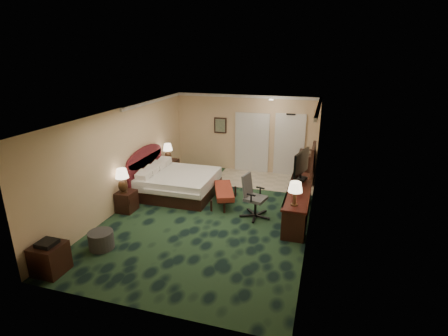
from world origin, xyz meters
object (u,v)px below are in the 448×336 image
(nightstand_near, at_px, (127,201))
(ottoman, at_px, (101,240))
(bed, at_px, (179,184))
(bed_bench, at_px, (224,196))
(side_table, at_px, (50,259))
(desk, at_px, (298,203))
(lamp_far, at_px, (168,152))
(lamp_near, at_px, (122,181))
(desk_chair, at_px, (256,197))
(minibar, at_px, (306,167))
(tv, at_px, (301,166))
(nightstand_far, at_px, (169,170))

(nightstand_near, bearing_deg, ottoman, -75.38)
(bed, xyz_separation_m, nightstand_near, (-0.90, -1.46, -0.05))
(bed_bench, xyz_separation_m, side_table, (-2.31, -4.07, 0.07))
(side_table, bearing_deg, desk, 40.93)
(lamp_far, bearing_deg, bed_bench, -30.13)
(bed, distance_m, lamp_near, 1.86)
(desk_chair, distance_m, minibar, 3.20)
(nightstand_near, height_order, lamp_far, lamp_far)
(desk, xyz_separation_m, tv, (-0.04, 0.72, 0.79))
(bed_bench, bearing_deg, ottoman, -143.36)
(bed, bearing_deg, side_table, -100.93)
(bed, relative_size, nightstand_far, 3.25)
(lamp_near, relative_size, desk, 0.24)
(bed_bench, xyz_separation_m, desk, (2.08, -0.27, 0.16))
(nightstand_far, bearing_deg, tv, -12.35)
(bed, bearing_deg, desk_chair, -18.48)
(lamp_far, height_order, desk_chair, lamp_far)
(ottoman, height_order, desk_chair, desk_chair)
(ottoman, relative_size, side_table, 0.90)
(desk, xyz_separation_m, desk_chair, (-1.05, -0.31, 0.18))
(desk, relative_size, desk_chair, 2.37)
(ottoman, distance_m, side_table, 1.12)
(bed_bench, bearing_deg, desk_chair, -50.76)
(bed, relative_size, minibar, 2.11)
(bed_bench, distance_m, side_table, 4.67)
(lamp_near, relative_size, lamp_far, 1.12)
(tv, bearing_deg, bed, -162.50)
(nightstand_far, xyz_separation_m, lamp_far, (0.01, -0.06, 0.62))
(bed, bearing_deg, nightstand_far, 126.85)
(bed, height_order, nightstand_near, bed)
(nightstand_far, relative_size, minibar, 0.65)
(nightstand_near, relative_size, desk, 0.21)
(tv, distance_m, minibar, 2.11)
(nightstand_far, xyz_separation_m, ottoman, (0.44, -4.44, -0.13))
(bed, xyz_separation_m, side_table, (-0.83, -4.32, -0.03))
(ottoman, height_order, tv, tv)
(bed_bench, relative_size, desk_chair, 1.19)
(bed, xyz_separation_m, bed_bench, (1.47, -0.25, -0.10))
(bed, xyz_separation_m, tv, (3.51, 0.20, 0.85))
(minibar, bearing_deg, desk, -89.98)
(bed_bench, distance_m, desk, 2.10)
(bed_bench, distance_m, tv, 2.30)
(bed, xyz_separation_m, desk_chair, (2.49, -0.83, 0.24))
(nightstand_near, relative_size, side_table, 0.92)
(lamp_far, bearing_deg, lamp_near, -91.64)
(tv, relative_size, minibar, 1.05)
(nightstand_near, height_order, ottoman, nightstand_near)
(lamp_far, bearing_deg, nightstand_far, 97.88)
(minibar, bearing_deg, bed_bench, -130.31)
(side_table, bearing_deg, bed, 79.07)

